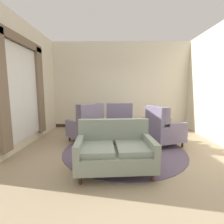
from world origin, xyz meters
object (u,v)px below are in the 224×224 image
armchair_far_left (87,126)px  settee (115,150)px  coffee_table (123,137)px  armchair_foreground_right (119,121)px  side_table (149,128)px  porcelain_vase (121,128)px  armchair_near_sideboard (163,129)px

armchair_far_left → settee: bearing=68.8°
coffee_table → settee: size_ratio=0.57×
settee → armchair_foreground_right: 2.45m
armchair_far_left → side_table: armchair_far_left is taller
porcelain_vase → armchair_foreground_right: size_ratio=0.29×
coffee_table → armchair_foreground_right: 1.45m
porcelain_vase → side_table: 1.15m
armchair_far_left → armchair_foreground_right: 1.22m
coffee_table → armchair_far_left: bearing=145.5°
armchair_far_left → porcelain_vase: bearing=99.4°
coffee_table → side_table: 1.14m
settee → armchair_far_left: armchair_far_left is taller
coffee_table → side_table: (0.82, 0.79, 0.05)m
armchair_near_sideboard → side_table: bearing=18.1°
porcelain_vase → armchair_far_left: armchair_far_left is taller
coffee_table → settee: 1.02m
armchair_near_sideboard → armchair_far_left: armchair_far_left is taller
armchair_near_sideboard → armchair_foreground_right: bearing=28.9°
armchair_near_sideboard → armchair_far_left: 2.12m
armchair_near_sideboard → settee: bearing=118.5°
settee → armchair_near_sideboard: armchair_near_sideboard is taller
armchair_far_left → side_table: (1.82, 0.09, -0.06)m
settee → side_table: size_ratio=2.19×
armchair_near_sideboard → porcelain_vase: bearing=88.6°
porcelain_vase → armchair_foreground_right: 1.40m
coffee_table → armchair_far_left: (-1.00, 0.69, 0.11)m
armchair_near_sideboard → coffee_table: bearing=91.7°
coffee_table → armchair_foreground_right: bearing=91.7°
settee → armchair_far_left: bearing=110.9°
settee → armchair_foreground_right: bearing=81.8°
coffee_table → porcelain_vase: size_ratio=2.63×
coffee_table → side_table: size_ratio=1.25×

